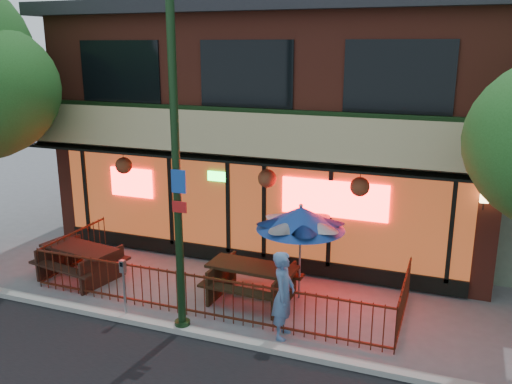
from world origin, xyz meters
TOP-DOWN VIEW (x-y plane):
  - ground at (0.00, 0.00)m, footprint 80.00×80.00m
  - curb at (0.00, -0.50)m, footprint 80.00×0.25m
  - restaurant_building at (0.00, 7.11)m, footprint 12.96×9.49m
  - patio_fence at (0.00, 0.50)m, footprint 8.44×2.62m
  - street_light at (0.00, -0.40)m, footprint 0.43×0.32m
  - picnic_table_left at (-3.60, 0.97)m, footprint 2.20×1.82m
  - picnic_table_right at (0.86, 1.36)m, footprint 2.08×1.63m
  - patio_umbrella at (1.83, 1.86)m, footprint 2.00×2.00m
  - pedestrian at (2.01, 0.10)m, footprint 0.48×0.69m
  - parking_meter_near at (-1.37, -0.40)m, footprint 0.13×0.11m

SIDE VIEW (x-z plane):
  - ground at x=0.00m, z-range 0.00..0.00m
  - curb at x=0.00m, z-range 0.00..0.12m
  - picnic_table_left at x=-3.60m, z-range 0.13..0.98m
  - picnic_table_right at x=0.86m, z-range 0.14..1.00m
  - patio_fence at x=0.00m, z-range 0.13..1.13m
  - parking_meter_near at x=-1.37m, z-range 0.24..1.57m
  - pedestrian at x=2.01m, z-range 0.00..1.81m
  - patio_umbrella at x=1.83m, z-range 0.81..3.09m
  - street_light at x=0.00m, z-range -0.35..6.65m
  - restaurant_building at x=0.00m, z-range 0.10..8.15m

